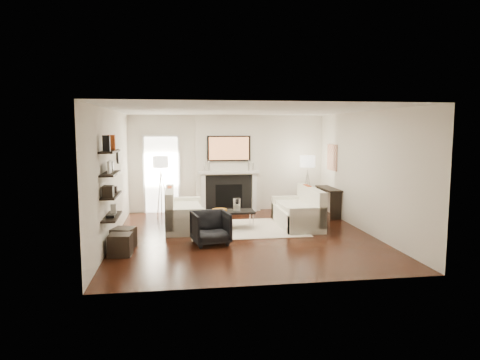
{
  "coord_description": "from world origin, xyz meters",
  "views": [
    {
      "loc": [
        -1.41,
        -8.99,
        2.29
      ],
      "look_at": [
        0.0,
        0.6,
        1.15
      ],
      "focal_mm": 32.0,
      "sensor_mm": 36.0,
      "label": 1
    }
  ],
  "objects": [
    {
      "name": "mantel_pilaster_r",
      "position": [
        0.72,
        2.71,
        0.55
      ],
      "size": [
        0.12,
        0.08,
        1.1
      ],
      "primitive_type": "cube",
      "color": "white",
      "rests_on": "floor"
    },
    {
      "name": "coffee_leg_nw",
      "position": [
        -0.71,
        0.48,
        0.19
      ],
      "size": [
        0.02,
        0.02,
        0.38
      ],
      "primitive_type": "cylinder",
      "color": "silver",
      "rests_on": "floor"
    },
    {
      "name": "tv_screen",
      "position": [
        0.0,
        2.68,
        1.78
      ],
      "size": [
        1.1,
        0.0,
        0.62
      ],
      "primitive_type": "cube",
      "color": "#BF723F",
      "rests_on": "tv_body"
    },
    {
      "name": "wall_art",
      "position": [
        2.73,
        2.05,
        1.55
      ],
      "size": [
        0.03,
        0.7,
        0.7
      ],
      "primitive_type": "cube",
      "color": "#AE7457",
      "rests_on": "wall_right"
    },
    {
      "name": "decor_wine_rack",
      "position": [
        -2.62,
        -1.33,
        1.22
      ],
      "size": [
        0.18,
        0.25,
        0.2
      ],
      "primitive_type": "cube",
      "color": "black",
      "rests_on": "shelf_lower"
    },
    {
      "name": "shelf_top",
      "position": [
        -2.62,
        -1.0,
        1.9
      ],
      "size": [
        0.25,
        1.0,
        0.04
      ],
      "primitive_type": "cube",
      "color": "black",
      "rests_on": "wall_left"
    },
    {
      "name": "tv_body",
      "position": [
        0.0,
        2.71,
        1.78
      ],
      "size": [
        1.2,
        0.06,
        0.7
      ],
      "primitive_type": "cube",
      "color": "black",
      "rests_on": "chimney_breast"
    },
    {
      "name": "loveseat_left_base",
      "position": [
        -1.27,
        0.95,
        0.21
      ],
      "size": [
        0.85,
        1.8,
        0.42
      ],
      "primitive_type": "cube",
      "color": "white",
      "rests_on": "floor"
    },
    {
      "name": "candlestick_r_short",
      "position": [
        0.68,
        2.7,
        1.27
      ],
      "size": [
        0.04,
        0.04,
        0.24
      ],
      "primitive_type": "cylinder",
      "color": "silver",
      "rests_on": "mantel_shelf"
    },
    {
      "name": "door_trim_r",
      "position": [
        -1.37,
        2.96,
        1.05
      ],
      "size": [
        0.06,
        0.06,
        2.16
      ],
      "primitive_type": "cube",
      "color": "white",
      "rests_on": "floor"
    },
    {
      "name": "hallway_panel",
      "position": [
        -1.85,
        2.98,
        1.05
      ],
      "size": [
        0.9,
        0.02,
        2.1
      ],
      "primitive_type": "cube",
      "color": "white",
      "rests_on": "floor"
    },
    {
      "name": "loveseat_right_base",
      "position": [
        1.4,
        0.73,
        0.21
      ],
      "size": [
        0.85,
        1.8,
        0.42
      ],
      "primitive_type": "cube",
      "color": "white",
      "rests_on": "floor"
    },
    {
      "name": "decor_box_small",
      "position": [
        -2.62,
        -0.79,
        1.18
      ],
      "size": [
        0.15,
        0.12,
        0.12
      ],
      "primitive_type": "cube",
      "color": "black",
      "rests_on": "shelf_lower"
    },
    {
      "name": "candlestick_l_tall",
      "position": [
        -0.55,
        2.7,
        1.3
      ],
      "size": [
        0.04,
        0.04,
        0.3
      ],
      "primitive_type": "cylinder",
      "color": "silver",
      "rests_on": "mantel_shelf"
    },
    {
      "name": "coffee_leg_ne",
      "position": [
        0.29,
        0.48,
        0.19
      ],
      "size": [
        0.02,
        0.02,
        0.38
      ],
      "primitive_type": "cylinder",
      "color": "silver",
      "rests_on": "floor"
    },
    {
      "name": "mantel_shelf",
      "position": [
        0.0,
        2.69,
        1.12
      ],
      "size": [
        1.7,
        0.18,
        0.07
      ],
      "primitive_type": "cube",
      "color": "white",
      "rests_on": "chimney_breast"
    },
    {
      "name": "lamp_right_leg_c",
      "position": [
        1.99,
        1.97,
        0.6
      ],
      "size": [
        0.14,
        0.22,
        1.23
      ],
      "primitive_type": "cylinder",
      "rotation": [
        0.18,
        0.0,
        2.62
      ],
      "color": "silver",
      "rests_on": "floor"
    },
    {
      "name": "loveseat_right_arm_n",
      "position": [
        1.4,
        -0.08,
        0.3
      ],
      "size": [
        0.85,
        0.18,
        0.6
      ],
      "primitive_type": "cube",
      "color": "white",
      "rests_on": "floor"
    },
    {
      "name": "loveseat_right_arm_s",
      "position": [
        1.4,
        1.54,
        0.3
      ],
      "size": [
        0.85,
        0.18,
        0.6
      ],
      "primitive_type": "cube",
      "color": "white",
      "rests_on": "floor"
    },
    {
      "name": "armchair",
      "position": [
        -0.77,
        -0.58,
        0.36
      ],
      "size": [
        0.81,
        0.78,
        0.73
      ],
      "primitive_type": "imported",
      "rotation": [
        0.0,
        0.0,
        0.18
      ],
      "color": "black",
      "rests_on": "floor"
    },
    {
      "name": "pillow_right_charcoal",
      "position": [
        1.73,
        0.43,
        0.72
      ],
      "size": [
        0.1,
        0.4,
        0.4
      ],
      "primitive_type": "cube",
      "color": "black",
      "rests_on": "loveseat_right_cushion"
    },
    {
      "name": "door_trim_l",
      "position": [
        -2.33,
        2.96,
        1.05
      ],
      "size": [
        0.06,
        0.06,
        2.16
      ],
      "primitive_type": "cube",
      "color": "white",
      "rests_on": "floor"
    },
    {
      "name": "lamp_right_leg_b",
      "position": [
        2.0,
        2.16,
        0.6
      ],
      "size": [
        0.14,
        0.22,
        1.23
      ],
      "primitive_type": "cylinder",
      "rotation": [
        0.18,
        0.0,
        0.52
      ],
      "color": "silver",
      "rests_on": "floor"
    },
    {
      "name": "ottoman_near",
      "position": [
        -2.47,
        -0.65,
        0.2
      ],
      "size": [
        0.5,
        0.5,
        0.4
      ],
      "primitive_type": "cube",
      "rotation": [
        0.0,
        0.0,
        -0.3
      ],
      "color": "black",
      "rests_on": "floor"
    },
    {
      "name": "console_leg_n",
      "position": [
        2.57,
        1.28,
        0.35
      ],
      "size": [
        0.3,
        0.04,
        0.71
      ],
      "primitive_type": "cube",
      "color": "black",
      "rests_on": "floor"
    },
    {
      "name": "pillow_right_orange",
      "position": [
        1.73,
        1.03,
        0.73
      ],
      "size": [
        0.1,
        0.42,
        0.42
      ],
      "primitive_type": "cube",
      "color": "#B34216",
      "rests_on": "loveseat_right_cushion"
    },
    {
      "name": "candlestick_l_short",
      "position": [
        -0.68,
        2.7,
        1.27
      ],
      "size": [
        0.04,
        0.04,
        0.24
      ],
      "primitive_type": "cylinder",
      "color": "silver",
      "rests_on": "mantel_shelf"
    },
    {
      "name": "chimney_breast",
      "position": [
        0.0,
        2.88,
        1.35
      ],
      "size": [
        1.8,
        0.25,
        2.7
      ],
      "primitive_type": "cube",
      "color": "silver",
      "rests_on": "floor"
    },
    {
      "name": "loveseat_right_back",
      "position": [
        1.73,
        0.73,
        0.53
      ],
      "size": [
        0.18,
        1.8,
        0.8
      ],
      "primitive_type": "cube",
      "color": "white",
      "rests_on": "floor"
    },
    {
      "name": "clock_face",
      "position": [
        -2.71,
        0.9,
        1.7
      ],
      "size": [
        0.01,
        0.29,
        0.29
      ],
      "primitive_type": "cylinder",
      "rotation": [
        0.0,
        1.57,
        0.0
      ],
      "color": "white",
      "rests_on": "clock_rim"
    },
    {
      "name": "decor_books",
      "position": [
        -2.62,
        -1.13,
        0.74
      ],
      "size": [
        0.14,
        0.2,
        0.05
      ],
      "primitive_type": "cube",
      "color": "black",
      "rests_on": "shelf_bottom"
    },
    {
      "name": "coffee_table",
      "position": [
        -0.21,
        0.7,
        0.4
      ],
      "size": [
        1.1,
        0.55,
        0.04
      ],
      "primitive_type": "cube",
      "color": "black",
      "rests_on": "floor"
    },
    {
      "name": "lamp_right_post",
      "position": [
        2.05,
        2.07,
        0.6
      ],
      "size": [
        0.02,
        0.02,
        1.2
      ],
      "primitive_type": "cylinder",
      "color": "silver",
      "rests_on": "floor"
    },
    {
      "name": "candlestick_r_tall",
      "position": [
        0.55,
        2.7,
        1.3
      ],
      "size": [
        0.04,
        0.04,
        0.3
      ],
      "primitive_type": "cylinder",
      "color": "silver",
      "rests_on": "mantel_shelf"
    },
    {
      "name": "shelf_upper",
      "position": [
        -2.62,
        -1.0,
        1.5
      ],
      "size": [
        0.25,
        1.0,
        0.04
      ],
      "primitive_type": "cube",
      "color": "black",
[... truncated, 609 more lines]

